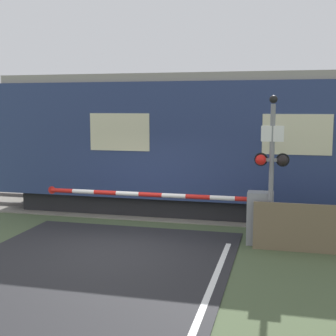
% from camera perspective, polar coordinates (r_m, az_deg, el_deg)
% --- Properties ---
extents(ground_plane, '(80.00, 80.00, 0.00)m').
position_cam_1_polar(ground_plane, '(10.89, -6.64, -9.82)').
color(ground_plane, '#475638').
extents(track_bed, '(36.00, 3.20, 0.13)m').
position_cam_1_polar(track_bed, '(14.84, -0.84, -4.97)').
color(track_bed, slate).
rests_on(track_bed, ground_plane).
extents(train, '(17.75, 2.82, 4.16)m').
position_cam_1_polar(train, '(14.06, 15.24, 2.74)').
color(train, black).
rests_on(train, ground_plane).
extents(crossing_barrier, '(5.76, 0.44, 1.25)m').
position_cam_1_polar(crossing_barrier, '(11.28, 8.89, -5.55)').
color(crossing_barrier, gray).
rests_on(crossing_barrier, ground_plane).
extents(signal_post, '(0.78, 0.26, 3.48)m').
position_cam_1_polar(signal_post, '(10.76, 12.52, 0.65)').
color(signal_post, gray).
rests_on(signal_post, ground_plane).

